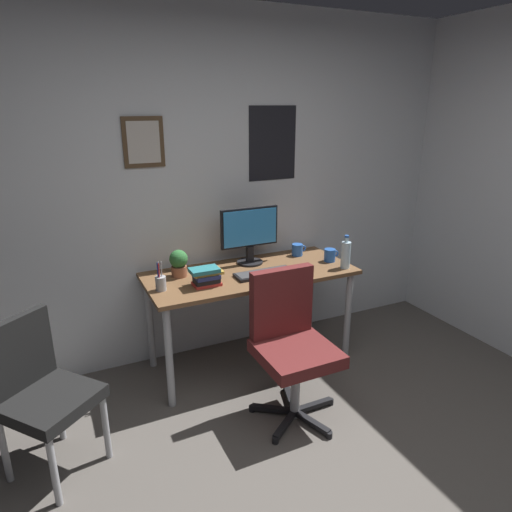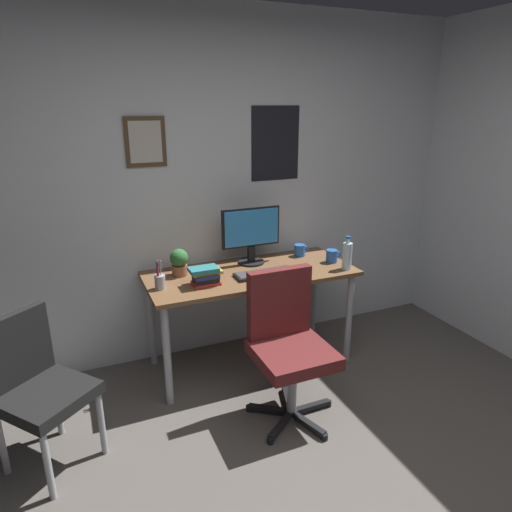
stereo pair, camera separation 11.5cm
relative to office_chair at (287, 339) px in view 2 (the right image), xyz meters
name	(u,v)px [view 2 (the right image)]	position (x,y,z in m)	size (l,w,h in m)	color
wall_back	(206,190)	(-0.18, 1.05, 0.77)	(4.40, 0.10, 2.60)	silver
desk	(251,283)	(0.02, 0.64, 0.14)	(1.52, 0.66, 0.75)	brown
office_chair	(287,339)	(0.00, 0.00, 0.00)	(0.55, 0.57, 0.95)	#591E1E
side_chair	(36,383)	(-1.43, 0.14, -0.03)	(0.59, 0.59, 0.88)	black
monitor	(251,233)	(0.09, 0.81, 0.46)	(0.46, 0.20, 0.43)	black
keyboard	(264,273)	(0.08, 0.53, 0.24)	(0.43, 0.15, 0.03)	black
computer_mouse	(302,268)	(0.38, 0.52, 0.24)	(0.06, 0.11, 0.04)	black
water_bottle	(347,255)	(0.69, 0.41, 0.33)	(0.07, 0.07, 0.25)	silver
coffee_mug_near	(332,256)	(0.68, 0.59, 0.27)	(0.13, 0.09, 0.10)	#2659B2
coffee_mug_far	(300,250)	(0.52, 0.82, 0.27)	(0.12, 0.09, 0.09)	#2659B2
potted_plant	(179,261)	(-0.48, 0.77, 0.33)	(0.13, 0.13, 0.19)	brown
pen_cup	(160,281)	(-0.66, 0.57, 0.28)	(0.07, 0.07, 0.20)	#9EA0A5
book_stack_left	(205,275)	(-0.36, 0.53, 0.29)	(0.22, 0.15, 0.13)	#B22D28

